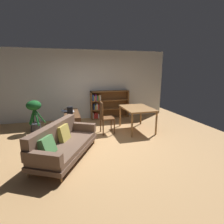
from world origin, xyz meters
TOP-DOWN VIEW (x-y plane):
  - ground_plane at (0.00, 0.00)m, footprint 8.16×8.16m
  - back_wall_panel at (0.00, 2.70)m, footprint 6.80×0.10m
  - fabric_couch at (-0.91, -0.52)m, footprint 1.61×2.07m
  - media_console at (-0.60, 1.24)m, footprint 0.46×1.37m
  - open_laptop at (-0.69, 1.43)m, footprint 0.42×0.35m
  - desk_speaker at (-0.66, 0.89)m, footprint 0.17×0.17m
  - potted_floor_plant at (-1.74, 1.52)m, footprint 0.54×0.53m
  - dining_table at (1.46, 0.76)m, footprint 0.89×1.22m
  - dining_chair_near at (0.38, 0.74)m, footprint 0.40×0.39m
  - bookshelf at (0.89, 2.53)m, footprint 1.57×0.30m

SIDE VIEW (x-z plane):
  - ground_plane at x=0.00m, z-range 0.00..0.00m
  - media_console at x=-0.60m, z-range 0.00..0.61m
  - fabric_couch at x=-0.91m, z-range -0.03..0.74m
  - dining_chair_near at x=0.38m, z-range 0.06..1.05m
  - bookshelf at x=0.89m, z-range 0.00..1.12m
  - open_laptop at x=-0.69m, z-range 0.60..0.65m
  - potted_floor_plant at x=-1.74m, z-range 0.14..1.15m
  - dining_table at x=1.46m, z-range 0.30..1.06m
  - desk_speaker at x=-0.66m, z-range 0.61..0.88m
  - back_wall_panel at x=0.00m, z-range 0.00..2.70m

